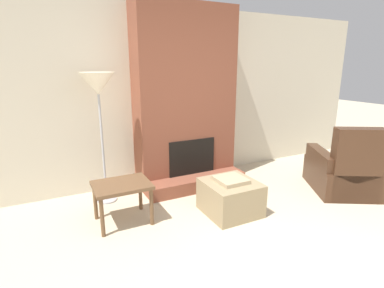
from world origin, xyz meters
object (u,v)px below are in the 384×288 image
side_table (122,189)px  floor_lamp_left (98,88)px  armchair (344,173)px  ottoman (230,197)px

side_table → floor_lamp_left: bearing=95.3°
side_table → floor_lamp_left: floor_lamp_left is taller
side_table → floor_lamp_left: (-0.06, 0.67, 1.09)m
armchair → side_table: bearing=19.0°
ottoman → armchair: armchair is taller
ottoman → armchair: size_ratio=0.51×
armchair → ottoman: bearing=23.3°
armchair → floor_lamp_left: 3.55m
armchair → side_table: 3.09m
floor_lamp_left → side_table: bearing=-84.7°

